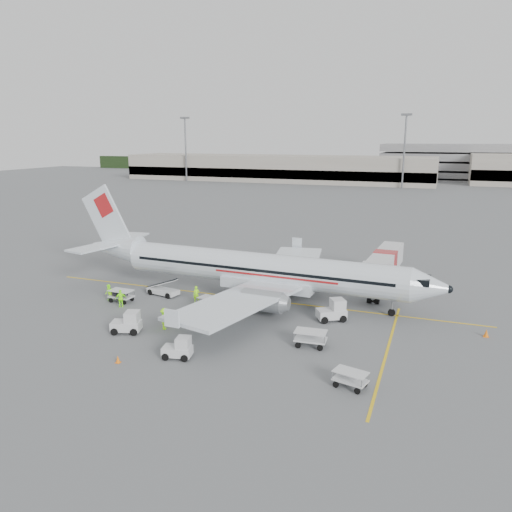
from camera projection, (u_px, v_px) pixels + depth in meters
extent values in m
plane|color=#56595B|center=(249.00, 298.00, 48.61)|extent=(360.00, 360.00, 0.00)
cube|color=yellow|center=(249.00, 298.00, 48.61)|extent=(44.00, 0.20, 0.01)
cube|color=yellow|center=(387.00, 351.00, 36.56)|extent=(0.20, 20.00, 0.01)
cone|color=orange|center=(486.00, 333.00, 39.15)|extent=(0.40, 0.40, 0.65)
cone|color=orange|center=(313.00, 268.00, 58.80)|extent=(0.38, 0.38, 0.62)
cone|color=orange|center=(118.00, 359.00, 34.65)|extent=(0.33, 0.33, 0.55)
imported|color=#94FF10|center=(196.00, 294.00, 47.19)|extent=(0.68, 0.56, 1.61)
imported|color=#94FF10|center=(109.00, 293.00, 47.60)|extent=(1.01, 0.97, 1.65)
imported|color=#94FF10|center=(164.00, 319.00, 40.60)|extent=(0.92, 1.28, 1.79)
imported|color=#94FF10|center=(121.00, 298.00, 45.93)|extent=(1.01, 0.94, 1.67)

